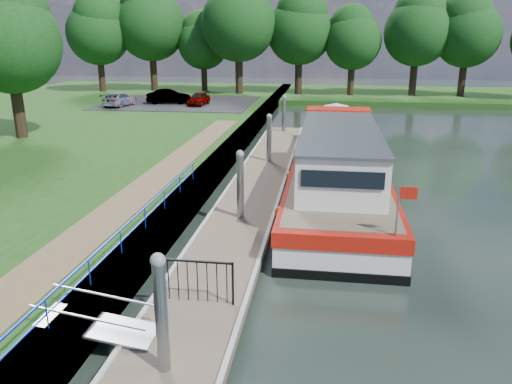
# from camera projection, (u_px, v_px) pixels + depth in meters

# --- Properties ---
(ground) EXTENTS (160.00, 160.00, 0.00)m
(ground) POSITION_uv_depth(u_px,v_px,m) (173.00, 370.00, 10.67)
(ground) COLOR black
(ground) RESTS_ON ground
(bank_edge) EXTENTS (1.10, 90.00, 0.78)m
(bank_edge) POSITION_uv_depth(u_px,v_px,m) (213.00, 171.00, 25.08)
(bank_edge) COLOR #473D2D
(bank_edge) RESTS_ON ground
(far_bank) EXTENTS (60.00, 18.00, 0.60)m
(far_bank) POSITION_uv_depth(u_px,v_px,m) (406.00, 96.00, 58.11)
(far_bank) COLOR #183D11
(far_bank) RESTS_ON ground
(footpath) EXTENTS (1.60, 40.00, 0.05)m
(footpath) POSITION_uv_depth(u_px,v_px,m) (122.00, 206.00, 18.59)
(footpath) COLOR brown
(footpath) RESTS_ON riverbank
(carpark) EXTENTS (14.00, 12.00, 0.06)m
(carpark) POSITION_uv_depth(u_px,v_px,m) (180.00, 103.00, 47.84)
(carpark) COLOR black
(carpark) RESTS_ON riverbank
(blue_fence) EXTENTS (0.04, 18.04, 0.72)m
(blue_fence) POSITION_uv_depth(u_px,v_px,m) (106.00, 250.00, 13.49)
(blue_fence) COLOR #0C2DBF
(blue_fence) RESTS_ON riverbank
(pontoon) EXTENTS (2.50, 30.00, 0.56)m
(pontoon) POSITION_uv_depth(u_px,v_px,m) (257.00, 188.00, 22.91)
(pontoon) COLOR brown
(pontoon) RESTS_ON ground
(mooring_piles) EXTENTS (0.30, 27.30, 3.55)m
(mooring_piles) POSITION_uv_depth(u_px,v_px,m) (257.00, 165.00, 22.58)
(mooring_piles) COLOR gray
(mooring_piles) RESTS_ON ground
(gangway) EXTENTS (2.58, 1.00, 0.92)m
(gangway) POSITION_uv_depth(u_px,v_px,m) (99.00, 325.00, 11.21)
(gangway) COLOR #A5A8AD
(gangway) RESTS_ON ground
(gate_panel) EXTENTS (1.85, 0.05, 1.15)m
(gate_panel) POSITION_uv_depth(u_px,v_px,m) (197.00, 275.00, 12.41)
(gate_panel) COLOR black
(gate_panel) RESTS_ON ground
(barge) EXTENTS (4.36, 21.15, 4.78)m
(barge) POSITION_uv_depth(u_px,v_px,m) (337.00, 161.00, 24.03)
(barge) COLOR black
(barge) RESTS_ON ground
(horizon_trees) EXTENTS (54.38, 10.03, 12.87)m
(horizon_trees) POSITION_uv_depth(u_px,v_px,m) (288.00, 26.00, 54.55)
(horizon_trees) COLOR #332316
(horizon_trees) RESTS_ON ground
(bank_tree_a) EXTENTS (6.12, 6.12, 9.72)m
(bank_tree_a) POSITION_uv_depth(u_px,v_px,m) (9.00, 34.00, 29.74)
(bank_tree_a) COLOR #332316
(bank_tree_a) RESTS_ON riverbank
(car_a) EXTENTS (1.67, 3.51, 1.16)m
(car_a) POSITION_uv_depth(u_px,v_px,m) (199.00, 99.00, 45.80)
(car_a) COLOR #999999
(car_a) RESTS_ON carpark
(car_b) EXTENTS (4.20, 2.10, 1.32)m
(car_b) POSITION_uv_depth(u_px,v_px,m) (169.00, 96.00, 46.76)
(car_b) COLOR #999999
(car_b) RESTS_ON carpark
(car_c) EXTENTS (2.16, 4.30, 1.20)m
(car_c) POSITION_uv_depth(u_px,v_px,m) (120.00, 99.00, 45.20)
(car_c) COLOR #999999
(car_c) RESTS_ON carpark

